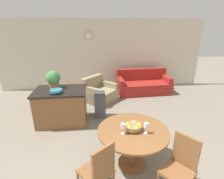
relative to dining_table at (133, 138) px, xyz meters
The scene contains 13 objects.
wall_back 4.45m from the dining_table, 93.84° to the left, with size 8.00×0.09×2.70m.
dining_table is the anchor object (origin of this frame).
dining_chair_near_left 0.86m from the dining_table, 136.61° to the right, with size 0.59×0.59×0.96m.
dining_chair_near_right 0.86m from the dining_table, 46.61° to the right, with size 0.59×0.59×0.96m.
fruit_bowl 0.24m from the dining_table, 93.05° to the right, with size 0.29×0.29×0.13m.
wine_glass_left 0.38m from the dining_table, 155.58° to the right, with size 0.07×0.07×0.19m.
wine_glass_right 0.38m from the dining_table, 31.74° to the right, with size 0.07×0.07×0.19m.
kitchen_island 2.30m from the dining_table, 131.50° to the left, with size 1.30×0.90×0.91m.
teal_bowl 2.23m from the dining_table, 135.83° to the left, with size 0.30×0.30×0.08m.
potted_plant 2.61m from the dining_table, 131.76° to the left, with size 0.36×0.36×0.46m.
trash_bin 1.98m from the dining_table, 105.13° to the left, with size 0.30×0.26×0.74m.
couch 3.86m from the dining_table, 71.66° to the left, with size 2.00×1.00×0.86m.
armchair 3.09m from the dining_table, 99.38° to the left, with size 1.28×1.28×0.81m.
Camera 1 is at (-0.34, -1.37, 2.47)m, focal length 28.00 mm.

